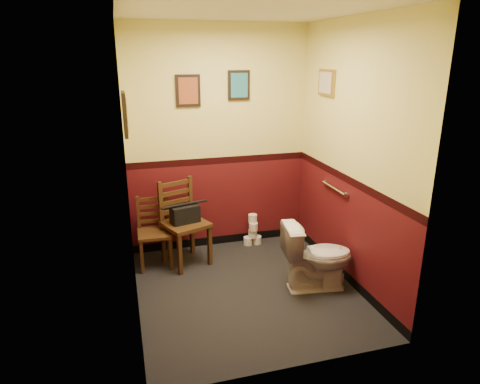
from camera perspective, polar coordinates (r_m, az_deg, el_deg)
The scene contains 17 objects.
floor at distance 4.57m, azimuth 0.88°, elevation -12.96°, with size 2.20×2.40×0.00m, color black.
ceiling at distance 3.94m, azimuth 1.08°, elevation 23.06°, with size 2.20×2.40×0.00m, color silver.
wall_back at distance 5.18m, azimuth -2.88°, elevation 6.81°, with size 2.20×2.70×0.00m, color #4C0E13.
wall_front at distance 2.97m, azimuth 7.64°, elevation -1.87°, with size 2.20×2.70×0.00m, color #4C0E13.
wall_left at distance 3.89m, azimuth -14.77°, elevation 2.46°, with size 2.40×2.70×0.00m, color #4C0E13.
wall_right at distance 4.48m, azimuth 14.60°, elevation 4.49°, with size 2.40×2.70×0.00m, color #4C0E13.
grab_bar at distance 4.78m, azimuth 12.42°, elevation 0.50°, with size 0.05×0.56×0.06m.
framed_print_back_a at distance 5.01m, azimuth -6.94°, elevation 13.26°, with size 0.28×0.04×0.36m.
framed_print_back_b at distance 5.14m, azimuth -0.15°, elevation 14.05°, with size 0.26×0.04×0.34m.
framed_print_left at distance 3.89m, azimuth -15.10°, elevation 9.97°, with size 0.04×0.30×0.38m.
framed_print_right at distance 4.90m, azimuth 11.46°, elevation 14.10°, with size 0.04×0.34×0.28m.
toilet at distance 4.53m, azimuth 10.26°, elevation -8.48°, with size 0.40×0.72×0.71m, color white.
toilet_brush at distance 4.74m, azimuth 12.84°, elevation -11.24°, with size 0.13×0.13×0.46m.
chair_left at distance 5.02m, azimuth -11.35°, elevation -5.23°, with size 0.38×0.38×0.80m.
chair_right at distance 4.98m, azimuth -7.55°, elevation -4.09°, with size 0.59×0.59×0.98m.
handbag at distance 4.90m, azimuth -7.35°, elevation -2.93°, with size 0.35×0.24×0.23m.
tp_stack at distance 5.51m, azimuth 1.71°, elevation -5.33°, with size 0.23×0.14×0.41m.
Camera 1 is at (-1.13, -3.76, 2.35)m, focal length 32.00 mm.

